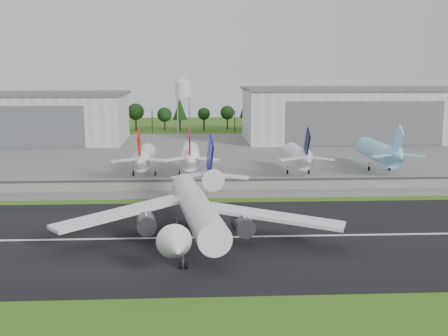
{
  "coord_description": "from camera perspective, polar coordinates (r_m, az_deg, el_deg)",
  "views": [
    {
      "loc": [
        0.43,
        -98.98,
        33.47
      ],
      "look_at": [
        7.76,
        40.0,
        9.0
      ],
      "focal_mm": 45.0,
      "sensor_mm": 36.0,
      "label": 1
    }
  ],
  "objects": [
    {
      "name": "hangar_east",
      "position": [
        275.02,
        12.78,
        5.38
      ],
      "size": [
        102.0,
        47.0,
        25.2
      ],
      "color": "silver",
      "rests_on": "ground"
    },
    {
      "name": "utility_poles",
      "position": [
        300.85,
        -3.09,
        3.57
      ],
      "size": [
        230.0,
        3.0,
        12.0
      ],
      "primitive_type": null,
      "color": "black",
      "rests_on": "ground"
    },
    {
      "name": "parked_jet_red_a",
      "position": [
        178.38,
        -8.18,
        1.05
      ],
      "size": [
        7.36,
        31.29,
        16.64
      ],
      "color": "silver",
      "rests_on": "ground"
    },
    {
      "name": "main_airliner",
      "position": [
        112.24,
        -2.83,
        -4.79
      ],
      "size": [
        56.78,
        59.23,
        18.17
      ],
      "rotation": [
        0.0,
        0.0,
        3.27
      ],
      "color": "white",
      "rests_on": "runway"
    },
    {
      "name": "hangar_west",
      "position": [
        276.74,
        -19.98,
        4.85
      ],
      "size": [
        97.0,
        44.0,
        23.2
      ],
      "color": "silver",
      "rests_on": "ground"
    },
    {
      "name": "water_tower",
      "position": [
        284.17,
        -4.16,
        8.15
      ],
      "size": [
        8.4,
        8.4,
        29.4
      ],
      "color": "#99999E",
      "rests_on": "ground"
    },
    {
      "name": "parked_jet_skyblue",
      "position": [
        192.74,
        15.7,
        1.56
      ],
      "size": [
        7.36,
        37.29,
        17.09
      ],
      "color": "#8ACDEF",
      "rests_on": "ground"
    },
    {
      "name": "blast_fence",
      "position": [
        157.19,
        -3.12,
        -1.66
      ],
      "size": [
        240.0,
        0.61,
        3.5
      ],
      "color": "gray",
      "rests_on": "ground"
    },
    {
      "name": "runway_centerline",
      "position": [
        113.97,
        -3.13,
        -7.06
      ],
      "size": [
        220.0,
        1.0,
        0.02
      ],
      "primitive_type": "cube",
      "color": "white",
      "rests_on": "runway"
    },
    {
      "name": "treeline",
      "position": [
        315.76,
        -3.09,
        3.87
      ],
      "size": [
        320.0,
        16.0,
        22.0
      ],
      "primitive_type": null,
      "color": "black",
      "rests_on": "ground"
    },
    {
      "name": "apron",
      "position": [
        221.51,
        -3.1,
        1.28
      ],
      "size": [
        320.0,
        150.0,
        0.1
      ],
      "primitive_type": "cube",
      "color": "slate",
      "rests_on": "ground"
    },
    {
      "name": "runway",
      "position": [
        113.99,
        -3.13,
        -7.09
      ],
      "size": [
        320.0,
        60.0,
        0.1
      ],
      "primitive_type": "cube",
      "color": "black",
      "rests_on": "ground"
    },
    {
      "name": "ground",
      "position": [
        104.48,
        -3.13,
        -8.73
      ],
      "size": [
        600.0,
        600.0,
        0.0
      ],
      "primitive_type": "plane",
      "color": "#325C15",
      "rests_on": "ground"
    },
    {
      "name": "parked_jet_red_b",
      "position": [
        177.65,
        -3.45,
        1.17
      ],
      "size": [
        7.36,
        31.29,
        16.87
      ],
      "color": "white",
      "rests_on": "ground"
    },
    {
      "name": "parked_jet_navy",
      "position": [
        180.76,
        7.66,
        1.19
      ],
      "size": [
        7.36,
        31.29,
        16.66
      ],
      "color": "white",
      "rests_on": "ground"
    }
  ]
}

